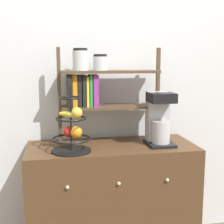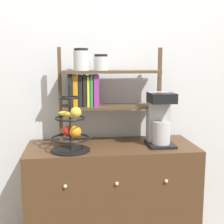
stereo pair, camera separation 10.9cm
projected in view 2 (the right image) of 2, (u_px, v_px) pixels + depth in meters
name	position (u px, v px, depth m)	size (l,w,h in m)	color
wall_back	(107.00, 69.00, 2.28)	(7.00, 0.05, 2.60)	silver
sideboard	(112.00, 201.00, 2.16)	(1.13, 0.48, 0.80)	#4C331E
coffee_maker	(160.00, 119.00, 2.09)	(0.17, 0.22, 0.36)	black
fruit_stand	(71.00, 129.00, 1.96)	(0.25, 0.25, 0.41)	black
shelf_hutch	(96.00, 85.00, 2.12)	(0.71, 0.20, 0.65)	brown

